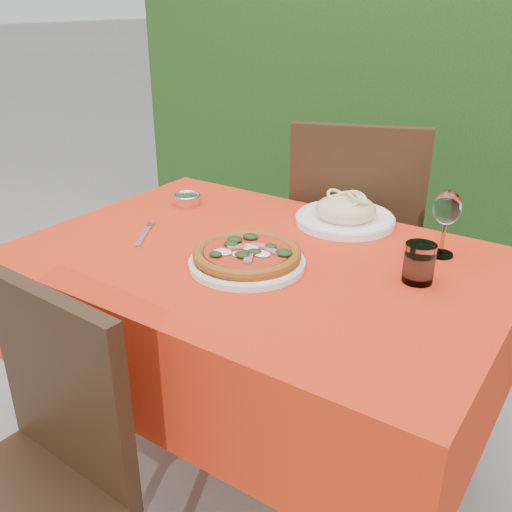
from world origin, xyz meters
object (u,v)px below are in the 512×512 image
Objects in this scene: pasta_plate at (345,214)px; steel_ramekin at (187,200)px; chair_near at (34,468)px; chair_far at (355,236)px; water_glass at (419,265)px; fork at (143,236)px; pizza_plate at (247,257)px; wine_glass at (447,211)px.

steel_ramekin is (-0.50, -0.14, -0.01)m from pasta_plate.
chair_near is 0.86× the size of chair_far.
steel_ramekin is at bearing 172.00° from water_glass.
fork is at bearing 46.35° from chair_far.
pasta_plate is 0.52m from steel_ramekin.
water_glass is at bearing 58.49° from chair_near.
chair_far is 12.05× the size of steel_ramekin.
chair_near is 0.67m from pizza_plate.
fork is 2.33× the size of steel_ramekin.
steel_ramekin is at bearing -175.34° from wine_glass.
wine_glass reaches higher than steel_ramekin.
chair_far reaches higher than steel_ramekin.
chair_far is 0.83m from fork.
chair_near reaches higher than fork.
pizza_plate is 3.60× the size of water_glass.
chair_near is 1.33m from chair_far.
wine_glass is 0.83m from steel_ramekin.
steel_ramekin reaches higher than fork.
pizza_plate is at bearing -32.35° from steel_ramekin.
pizza_plate is at bearing -29.21° from fork.
chair_far is 5.18× the size of fork.
chair_near is 10.32× the size of steel_ramekin.
wine_glass is at bearing 64.06° from chair_near.
pasta_plate reaches higher than fork.
chair_near reaches higher than water_glass.
fork is (-0.23, 0.58, 0.26)m from chair_near.
pizza_plate is at bearing -157.61° from water_glass.
steel_ramekin is at bearing 28.58° from chair_far.
chair_near is 2.89× the size of pasta_plate.
pizza_plate is 1.80× the size of fork.
wine_glass reaches higher than fork.
fork is at bearing -178.19° from pizza_plate.
pizza_plate reaches higher than steel_ramekin.
pizza_plate is 0.42m from pasta_plate.
wine_glass is (0.38, 0.34, 0.10)m from pizza_plate.
wine_glass is at bearing 4.66° from steel_ramekin.
pizza_plate is at bearing 72.13° from chair_far.
wine_glass is at bearing 41.54° from pizza_plate.
chair_near is 1.13m from wine_glass.
chair_far reaches higher than pasta_plate.
wine_glass reaches higher than pasta_plate.
chair_far reaches higher than water_glass.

